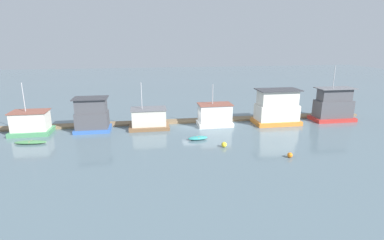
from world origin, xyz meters
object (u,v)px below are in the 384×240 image
houseboat_blue (92,115)px  dinghy_teal (198,138)px  houseboat_red (333,106)px  houseboat_brown (149,119)px  dinghy_green (31,142)px  houseboat_orange (277,108)px  houseboat_white (215,115)px  houseboat_green (31,123)px  buoy_orange (290,155)px  buoy_yellow (224,145)px

houseboat_blue → dinghy_teal: (14.51, -6.51, -2.07)m
houseboat_red → dinghy_teal: bearing=-165.2°
houseboat_brown → dinghy_green: 16.01m
houseboat_blue → houseboat_orange: bearing=-1.4°
houseboat_red → houseboat_white: bearing=179.8°
houseboat_orange → houseboat_red: (10.06, 0.45, -0.13)m
houseboat_orange → dinghy_teal: size_ratio=2.52×
houseboat_blue → houseboat_green: bearing=-179.5°
houseboat_blue → dinghy_green: houseboat_blue is taller
houseboat_orange → buoy_orange: size_ratio=11.71×
dinghy_teal → buoy_orange: bearing=-40.3°
houseboat_green → houseboat_orange: houseboat_green is taller
houseboat_red → buoy_yellow: (-21.06, -9.61, -2.04)m
houseboat_green → houseboat_white: bearing=-0.2°
houseboat_green → buoy_orange: 35.16m
houseboat_white → houseboat_orange: houseboat_white is taller
dinghy_teal → houseboat_white: bearing=59.0°
houseboat_blue → houseboat_red: bearing=-0.4°
dinghy_green → houseboat_brown: bearing=16.9°
houseboat_green → buoy_yellow: bearing=-20.9°
houseboat_green → houseboat_brown: 16.57m
houseboat_orange → houseboat_red: houseboat_red is taller
houseboat_brown → dinghy_teal: houseboat_brown is taller
dinghy_teal → buoy_yellow: (2.70, -3.35, 0.10)m
houseboat_white → buoy_orange: bearing=-69.0°
houseboat_brown → houseboat_white: size_ratio=1.08×
houseboat_red → dinghy_green: bearing=-174.5°
houseboat_white → buoy_orange: (5.44, -14.14, -1.37)m
houseboat_red → buoy_yellow: 23.24m
houseboat_white → dinghy_green: (-25.39, -4.45, -1.46)m
dinghy_green → dinghy_teal: 21.68m
houseboat_white → buoy_orange: size_ratio=10.70×
houseboat_green → buoy_orange: (32.12, -14.25, -1.26)m
houseboat_green → houseboat_blue: bearing=0.5°
houseboat_orange → buoy_yellow: 14.48m
houseboat_red → dinghy_green: size_ratio=2.19×
dinghy_green → dinghy_teal: size_ratio=1.47×
houseboat_brown → buoy_yellow: size_ratio=10.26×
houseboat_blue → houseboat_red: houseboat_red is taller
houseboat_red → buoy_orange: (-14.54, -14.08, -2.08)m
dinghy_teal → houseboat_green: bearing=164.3°
dinghy_green → buoy_orange: bearing=-17.4°
dinghy_teal → buoy_orange: 12.10m
dinghy_teal → buoy_yellow: 4.30m
dinghy_green → buoy_orange: (30.83, -9.69, 0.09)m
houseboat_orange → houseboat_green: bearing=179.0°
houseboat_blue → buoy_yellow: (17.21, -9.85, -1.97)m
houseboat_white → dinghy_teal: size_ratio=2.30×
houseboat_green → houseboat_red: 46.66m
houseboat_white → dinghy_green: bearing=-170.1°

